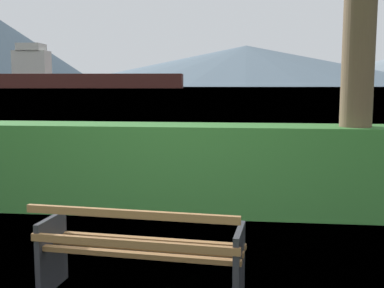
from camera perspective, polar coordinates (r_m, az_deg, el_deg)
name	(u,v)px	position (r m, az deg, el deg)	size (l,w,h in m)	color
water_surface	(245,87)	(311.57, 6.42, 6.83)	(620.00, 620.00, 0.00)	#7A99A8
park_bench	(140,252)	(4.23, -6.31, -12.79)	(1.84, 0.73, 0.87)	olive
hedge_row	(184,168)	(6.98, -0.93, -2.92)	(6.95, 0.89, 1.29)	#387A33
cargo_ship_large	(76,76)	(231.68, -13.77, 7.99)	(87.51, 16.95, 20.79)	#471E19
distant_hills	(244,62)	(564.77, 6.31, 9.80)	(831.82, 439.92, 82.49)	slate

